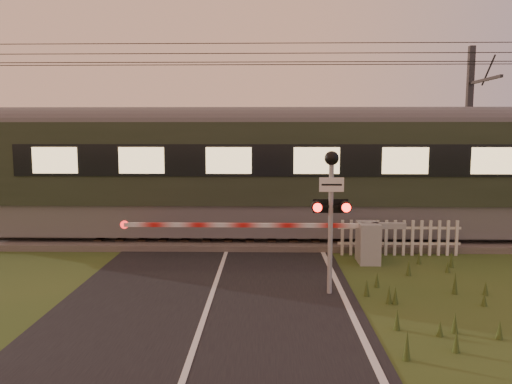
{
  "coord_description": "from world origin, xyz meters",
  "views": [
    {
      "loc": [
        1.15,
        -9.06,
        3.41
      ],
      "look_at": [
        0.88,
        3.2,
        1.94
      ],
      "focal_mm": 35.0,
      "sensor_mm": 36.0,
      "label": 1
    }
  ],
  "objects_px": {
    "picket_fence": "(399,238)",
    "catenary_mast": "(469,135)",
    "boom_gate": "(352,240)",
    "crossing_signal": "(331,197)"
  },
  "relations": [
    {
      "from": "boom_gate",
      "to": "crossing_signal",
      "type": "relative_size",
      "value": 2.48
    },
    {
      "from": "picket_fence",
      "to": "catenary_mast",
      "type": "height_order",
      "value": "catenary_mast"
    },
    {
      "from": "catenary_mast",
      "to": "picket_fence",
      "type": "bearing_deg",
      "value": -129.65
    },
    {
      "from": "boom_gate",
      "to": "picket_fence",
      "type": "height_order",
      "value": "boom_gate"
    },
    {
      "from": "boom_gate",
      "to": "picket_fence",
      "type": "relative_size",
      "value": 2.21
    },
    {
      "from": "picket_fence",
      "to": "catenary_mast",
      "type": "xyz_separation_m",
      "value": [
        3.41,
        4.11,
        2.83
      ]
    },
    {
      "from": "boom_gate",
      "to": "crossing_signal",
      "type": "bearing_deg",
      "value": -109.29
    },
    {
      "from": "boom_gate",
      "to": "crossing_signal",
      "type": "xyz_separation_m",
      "value": [
        -0.92,
        -2.62,
        1.48
      ]
    },
    {
      "from": "boom_gate",
      "to": "catenary_mast",
      "type": "relative_size",
      "value": 1.17
    },
    {
      "from": "picket_fence",
      "to": "catenary_mast",
      "type": "bearing_deg",
      "value": 50.35
    }
  ]
}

